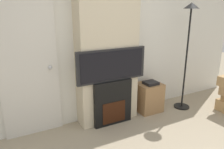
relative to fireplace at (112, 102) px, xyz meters
name	(u,v)px	position (x,y,z in m)	size (l,w,h in m)	color
wall_back	(102,37)	(0.00, 0.35, 0.99)	(6.00, 0.06, 2.70)	silver
chimney_breast	(107,39)	(0.00, 0.16, 0.99)	(0.97, 0.31, 2.70)	beige
fireplace	(112,102)	(0.00, 0.00, 0.00)	(0.64, 0.15, 0.72)	black
television	(112,65)	(0.00, 0.00, 0.61)	(1.14, 0.07, 0.50)	black
floor_lamp	(189,35)	(1.44, -0.10, 0.99)	(0.28, 0.28, 1.89)	black
media_stand	(149,97)	(0.80, 0.09, -0.09)	(0.43, 0.38, 0.57)	#997047
entry_door	(29,67)	(-1.15, 0.29, 0.67)	(0.81, 0.09, 2.05)	silver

